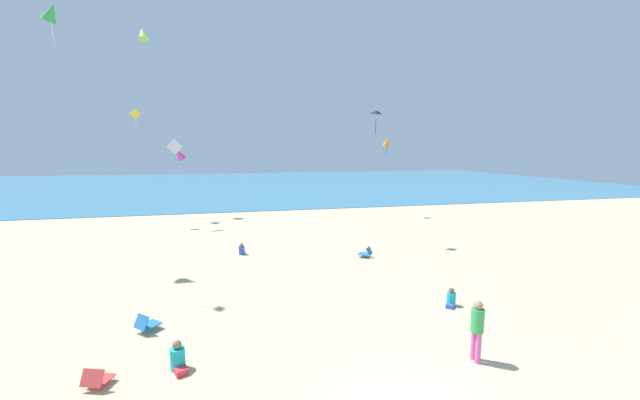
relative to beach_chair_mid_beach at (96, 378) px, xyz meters
The scene contains 16 objects.
ground_plane 9.83m from the beach_chair_mid_beach, 45.73° to the left, with size 120.00×120.00×0.00m, color #C6B58C.
ocean_water 55.10m from the beach_chair_mid_beach, 82.85° to the left, with size 120.00×60.00×0.05m, color teal.
beach_chair_mid_beach is the anchor object (origin of this frame).
beach_chair_near_camera 2.68m from the beach_chair_mid_beach, 79.09° to the left, with size 0.83×0.84×0.58m.
beach_chair_far_right 13.20m from the beach_chair_mid_beach, 40.72° to the left, with size 0.88×0.86×0.56m.
person_0 11.25m from the beach_chair_mid_beach, 71.77° to the left, with size 0.37×0.56×0.66m.
person_1 11.15m from the beach_chair_mid_beach, 11.35° to the left, with size 0.57×0.59×0.68m.
person_3 9.66m from the beach_chair_mid_beach, ahead, with size 0.34×0.34×1.70m.
person_5 1.83m from the beach_chair_mid_beach, 10.04° to the left, with size 0.55×0.70×0.79m.
kite_green 16.54m from the beach_chair_mid_beach, 113.56° to the left, with size 1.10×0.91×1.79m.
kite_magenta 22.12m from the beach_chair_mid_beach, 92.94° to the left, with size 1.29×1.28×1.99m.
kite_white 19.84m from the beach_chair_mid_beach, 92.96° to the left, with size 1.04×0.57×1.93m.
kite_black 17.95m from the beach_chair_mid_beach, 44.80° to the left, with size 0.62×0.48×1.37m.
kite_yellow 22.43m from the beach_chair_mid_beach, 100.65° to the left, with size 0.74×0.33×1.39m.
kite_lime 30.99m from the beach_chair_mid_beach, 99.26° to the left, with size 1.27×1.42×2.04m.
kite_orange 26.36m from the beach_chair_mid_beach, 51.44° to the left, with size 0.86×0.98×1.51m.
Camera 1 is at (-3.39, -5.93, 5.63)m, focal length 20.06 mm.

